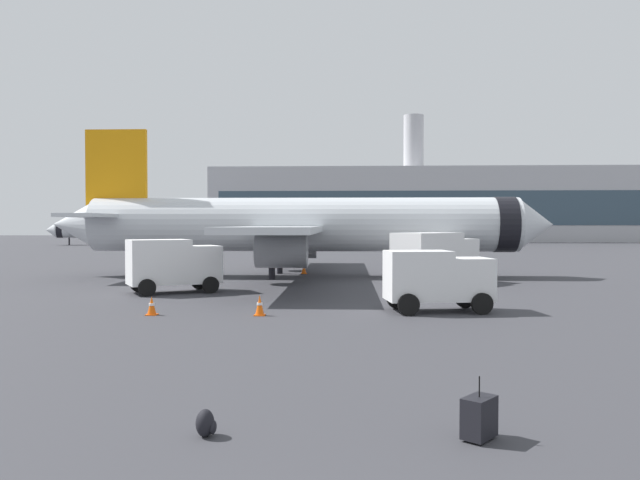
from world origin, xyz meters
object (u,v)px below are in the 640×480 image
object	(u,v)px
rolling_suitcase	(479,417)
airplane_at_gate	(301,225)
airplane_taxiing	(121,230)
safety_cone_near	(260,305)
traveller_backpack	(206,423)
service_truck	(173,263)
safety_cone_mid	(304,268)
cargo_van	(437,278)
fuel_truck	(435,256)
safety_cone_far	(152,306)

from	to	relation	value
rolling_suitcase	airplane_at_gate	bearing A→B (deg)	99.54
airplane_taxiing	safety_cone_near	distance (m)	93.50
safety_cone_near	traveller_backpack	xyz separation A→B (m)	(1.08, -14.25, -0.18)
service_truck	safety_cone_mid	xyz separation A→B (m)	(6.20, 13.14, -1.20)
safety_cone_mid	rolling_suitcase	xyz separation A→B (m)	(5.49, -35.46, -0.01)
airplane_taxiing	safety_cone_near	xyz separation A→B (m)	(37.59, -85.58, -2.26)
airplane_taxiing	cargo_van	xyz separation A→B (m)	(44.94, -84.12, -1.22)
safety_cone_mid	rolling_suitcase	size ratio (longest dim) A/B	0.74
service_truck	safety_cone_near	xyz separation A→B (m)	(5.88, -8.12, -1.19)
airplane_at_gate	safety_cone_near	bearing A→B (deg)	-90.83
airplane_at_gate	cargo_van	xyz separation A→B (m)	(7.08, -17.31, -2.21)
airplane_taxiing	airplane_at_gate	bearing A→B (deg)	-60.46
fuel_truck	cargo_van	world-z (taller)	fuel_truck
airplane_taxiing	cargo_van	world-z (taller)	airplane_taxiing
fuel_truck	rolling_suitcase	world-z (taller)	fuel_truck
fuel_truck	safety_cone_mid	size ratio (longest dim) A/B	7.26
safety_cone_mid	safety_cone_near	bearing A→B (deg)	-90.88
cargo_van	safety_cone_near	world-z (taller)	cargo_van
airplane_taxiing	cargo_van	size ratio (longest dim) A/B	5.59
safety_cone_near	safety_cone_far	xyz separation A→B (m)	(-4.43, -0.06, -0.03)
airplane_taxiing	rolling_suitcase	bearing A→B (deg)	-66.49
service_truck	cargo_van	xyz separation A→B (m)	(13.23, -6.66, -0.16)
cargo_van	safety_cone_near	size ratio (longest dim) A/B	5.55
fuel_truck	safety_cone_mid	bearing A→B (deg)	139.03
fuel_truck	safety_cone_near	size ratio (longest dim) A/B	7.11
service_truck	fuel_truck	distance (m)	15.92
traveller_backpack	service_truck	bearing A→B (deg)	107.27
airplane_at_gate	safety_cone_mid	bearing A→B (deg)	88.78
fuel_truck	safety_cone_far	bearing A→B (deg)	-134.35
airplane_taxiing	safety_cone_near	world-z (taller)	airplane_taxiing
traveller_backpack	safety_cone_far	bearing A→B (deg)	111.21
safety_cone_mid	traveller_backpack	xyz separation A→B (m)	(0.75, -35.51, -0.17)
fuel_truck	safety_cone_far	size ratio (longest dim) A/B	7.76
safety_cone_mid	rolling_suitcase	distance (m)	35.88
service_truck	traveller_backpack	bearing A→B (deg)	-72.73
traveller_backpack	airplane_taxiing	bearing A→B (deg)	111.17
safety_cone_far	rolling_suitcase	xyz separation A→B (m)	(10.24, -14.13, 0.01)
fuel_truck	safety_cone_mid	xyz separation A→B (m)	(-8.70, 7.56, -1.37)
airplane_taxiing	safety_cone_near	size ratio (longest dim) A/B	31.03
airplane_at_gate	fuel_truck	distance (m)	10.29
cargo_van	traveller_backpack	world-z (taller)	cargo_van
airplane_at_gate	safety_cone_far	bearing A→B (deg)	-104.02
cargo_van	traveller_backpack	size ratio (longest dim) A/B	9.66
airplane_at_gate	service_truck	xyz separation A→B (m)	(-6.15, -10.65, -2.05)
safety_cone_far	traveller_backpack	size ratio (longest dim) A/B	1.60
fuel_truck	cargo_van	xyz separation A→B (m)	(-1.67, -12.24, -0.32)
safety_cone_mid	safety_cone_far	xyz separation A→B (m)	(-4.75, -21.32, -0.03)
cargo_van	rolling_suitcase	xyz separation A→B (m)	(-1.54, -15.65, -1.06)
airplane_at_gate	safety_cone_far	size ratio (longest dim) A/B	46.47
service_truck	fuel_truck	xyz separation A→B (m)	(14.90, 5.59, 0.16)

